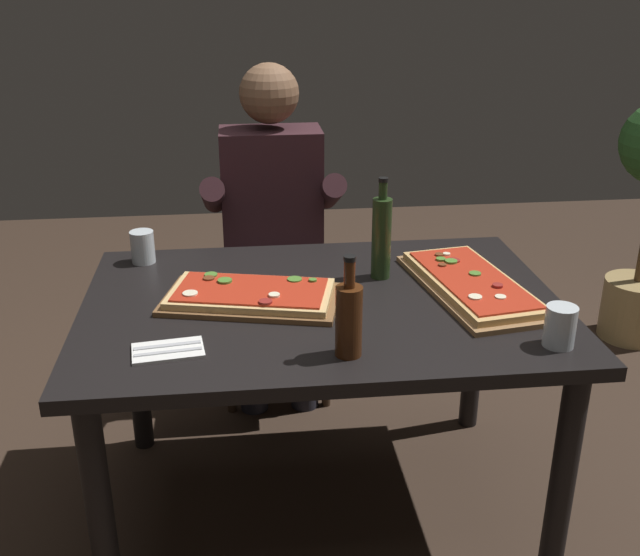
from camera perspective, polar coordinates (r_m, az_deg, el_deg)
name	(u,v)px	position (r m, az deg, el deg)	size (l,w,h in m)	color
ground_plane	(322,502)	(2.58, 0.13, -16.83)	(6.40, 6.40, 0.00)	#38281E
dining_table	(322,329)	(2.23, 0.14, -3.94)	(1.40, 0.96, 0.74)	black
pizza_rectangular_front	(251,296)	(2.18, -5.33, -1.36)	(0.56, 0.38, 0.05)	brown
pizza_rectangular_left	(472,284)	(2.29, 11.57, -0.47)	(0.35, 0.62, 0.05)	olive
wine_bottle_dark	(349,318)	(1.84, 2.23, -3.09)	(0.07, 0.07, 0.27)	#47230F
oil_bottle_amber	(381,236)	(2.31, 4.74, 3.20)	(0.06, 0.06, 0.32)	#233819
tumbler_near_camera	(560,329)	(2.01, 17.94, -3.73)	(0.08, 0.08, 0.11)	silver
tumbler_far_side	(143,247)	(2.52, -13.47, 2.34)	(0.08, 0.08, 0.11)	silver
napkin_cutlery_set	(168,350)	(1.94, -11.60, -5.47)	(0.19, 0.13, 0.01)	white
diner_chair	(273,272)	(3.06, -3.63, 0.49)	(0.44, 0.44, 0.87)	#3D2B1E
seated_diner	(273,222)	(2.86, -3.63, 4.33)	(0.53, 0.41, 1.33)	#23232D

